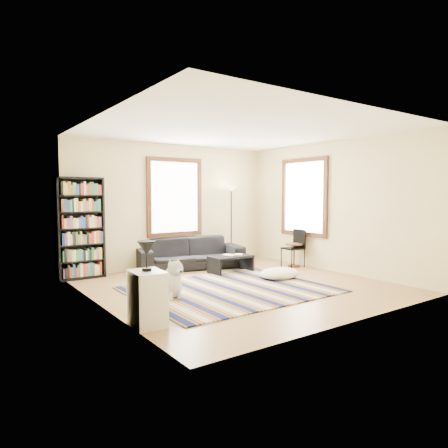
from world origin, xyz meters
TOP-DOWN VIEW (x-y plane):
  - floor at (0.00, 0.00)m, footprint 5.00×5.00m
  - ceiling at (0.00, 0.00)m, footprint 5.00×5.00m
  - wall_back at (0.00, 2.55)m, footprint 5.00×0.10m
  - wall_front at (0.00, -2.55)m, footprint 5.00×0.10m
  - wall_left at (-2.55, 0.00)m, footprint 0.10×5.00m
  - wall_right at (2.55, 0.00)m, footprint 0.10×5.00m
  - window_back at (0.00, 2.47)m, footprint 1.20×0.06m
  - window_right at (2.47, 0.80)m, footprint 0.06×1.20m
  - rug at (-0.33, -0.16)m, footprint 3.28×2.62m
  - sofa at (0.15, 2.05)m, footprint 2.52×1.47m
  - bookshelf at (-2.18, 2.32)m, footprint 0.90×0.30m
  - coffee_table at (0.60, 1.10)m, footprint 0.96×0.62m
  - book_a at (0.50, 1.10)m, footprint 0.30×0.26m
  - book_b at (0.75, 1.15)m, footprint 0.27×0.27m
  - floor_cushion at (1.01, 0.04)m, footprint 1.05×0.94m
  - floor_lamp at (1.37, 2.15)m, footprint 0.39×0.39m
  - side_table at (2.20, 0.82)m, footprint 0.41×0.41m
  - folding_chair at (2.15, 0.81)m, footprint 0.44×0.42m
  - white_cabinet at (-2.30, -1.08)m, footprint 0.42×0.53m
  - table_lamp at (-2.30, -1.08)m, footprint 0.28×0.28m
  - dog at (-1.45, -0.03)m, footprint 0.46×0.63m

SIDE VIEW (x-z plane):
  - floor at x=0.00m, z-range -0.10..0.00m
  - rug at x=-0.33m, z-range 0.00..0.02m
  - floor_cushion at x=1.01m, z-range 0.00..0.21m
  - coffee_table at x=0.60m, z-range 0.00..0.36m
  - side_table at x=2.20m, z-range 0.00..0.54m
  - dog at x=-1.45m, z-range 0.00..0.62m
  - sofa at x=0.15m, z-range 0.00..0.69m
  - white_cabinet at x=-2.30m, z-range 0.00..0.70m
  - book_b at x=0.75m, z-range 0.36..0.38m
  - book_a at x=0.50m, z-range 0.36..0.38m
  - folding_chair at x=2.15m, z-range 0.00..0.86m
  - table_lamp at x=-2.30m, z-range 0.70..1.08m
  - floor_lamp at x=1.37m, z-range 0.00..1.86m
  - bookshelf at x=-2.18m, z-range 0.00..2.00m
  - wall_back at x=0.00m, z-range 0.00..2.80m
  - wall_front at x=0.00m, z-range 0.00..2.80m
  - wall_left at x=-2.55m, z-range 0.00..2.80m
  - wall_right at x=2.55m, z-range 0.00..2.80m
  - window_back at x=0.00m, z-range 0.80..2.40m
  - window_right at x=2.47m, z-range 0.80..2.40m
  - ceiling at x=0.00m, z-range 2.80..2.90m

